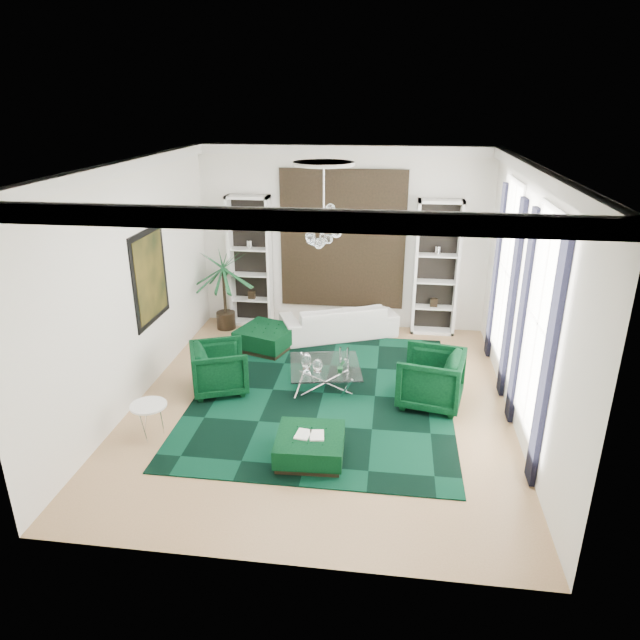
# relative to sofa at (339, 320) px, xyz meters

# --- Properties ---
(floor) EXTENTS (6.00, 7.00, 0.02)m
(floor) POSITION_rel_sofa_xyz_m (0.00, -2.85, -0.35)
(floor) COLOR tan
(floor) RESTS_ON ground
(ceiling) EXTENTS (6.00, 7.00, 0.02)m
(ceiling) POSITION_rel_sofa_xyz_m (0.00, -2.85, 3.47)
(ceiling) COLOR white
(ceiling) RESTS_ON ground
(wall_back) EXTENTS (6.00, 0.02, 3.80)m
(wall_back) POSITION_rel_sofa_xyz_m (0.00, 0.66, 1.56)
(wall_back) COLOR white
(wall_back) RESTS_ON ground
(wall_front) EXTENTS (6.00, 0.02, 3.80)m
(wall_front) POSITION_rel_sofa_xyz_m (0.00, -6.36, 1.56)
(wall_front) COLOR white
(wall_front) RESTS_ON ground
(wall_left) EXTENTS (0.02, 7.00, 3.80)m
(wall_left) POSITION_rel_sofa_xyz_m (-3.01, -2.85, 1.56)
(wall_left) COLOR white
(wall_left) RESTS_ON ground
(wall_right) EXTENTS (0.02, 7.00, 3.80)m
(wall_right) POSITION_rel_sofa_xyz_m (3.01, -2.85, 1.56)
(wall_right) COLOR white
(wall_right) RESTS_ON ground
(crown_molding) EXTENTS (6.00, 7.00, 0.18)m
(crown_molding) POSITION_rel_sofa_xyz_m (0.00, -2.85, 3.36)
(crown_molding) COLOR white
(crown_molding) RESTS_ON ceiling
(ceiling_medallion) EXTENTS (0.90, 0.90, 0.05)m
(ceiling_medallion) POSITION_rel_sofa_xyz_m (0.00, -2.55, 3.43)
(ceiling_medallion) COLOR white
(ceiling_medallion) RESTS_ON ceiling
(tapestry) EXTENTS (2.50, 0.06, 2.80)m
(tapestry) POSITION_rel_sofa_xyz_m (0.00, 0.61, 1.56)
(tapestry) COLOR black
(tapestry) RESTS_ON wall_back
(shelving_left) EXTENTS (0.90, 0.38, 2.80)m
(shelving_left) POSITION_rel_sofa_xyz_m (-1.95, 0.46, 1.06)
(shelving_left) COLOR white
(shelving_left) RESTS_ON floor
(shelving_right) EXTENTS (0.90, 0.38, 2.80)m
(shelving_right) POSITION_rel_sofa_xyz_m (1.95, 0.46, 1.06)
(shelving_right) COLOR white
(shelving_right) RESTS_ON floor
(painting) EXTENTS (0.04, 1.30, 1.60)m
(painting) POSITION_rel_sofa_xyz_m (-2.97, -2.25, 1.51)
(painting) COLOR black
(painting) RESTS_ON wall_left
(window_near) EXTENTS (0.03, 1.10, 2.90)m
(window_near) POSITION_rel_sofa_xyz_m (2.99, -3.75, 1.56)
(window_near) COLOR white
(window_near) RESTS_ON wall_right
(curtain_near_a) EXTENTS (0.07, 0.30, 3.25)m
(curtain_near_a) POSITION_rel_sofa_xyz_m (2.96, -4.53, 1.31)
(curtain_near_a) COLOR black
(curtain_near_a) RESTS_ON floor
(curtain_near_b) EXTENTS (0.07, 0.30, 3.25)m
(curtain_near_b) POSITION_rel_sofa_xyz_m (2.96, -2.97, 1.31)
(curtain_near_b) COLOR black
(curtain_near_b) RESTS_ON floor
(window_far) EXTENTS (0.03, 1.10, 2.90)m
(window_far) POSITION_rel_sofa_xyz_m (2.99, -1.35, 1.56)
(window_far) COLOR white
(window_far) RESTS_ON wall_right
(curtain_far_a) EXTENTS (0.07, 0.30, 3.25)m
(curtain_far_a) POSITION_rel_sofa_xyz_m (2.96, -2.13, 1.31)
(curtain_far_a) COLOR black
(curtain_far_a) RESTS_ON floor
(curtain_far_b) EXTENTS (0.07, 0.30, 3.25)m
(curtain_far_b) POSITION_rel_sofa_xyz_m (2.96, -0.57, 1.31)
(curtain_far_b) COLOR black
(curtain_far_b) RESTS_ON floor
(rug) EXTENTS (4.20, 5.00, 0.02)m
(rug) POSITION_rel_sofa_xyz_m (0.00, -2.55, -0.33)
(rug) COLOR black
(rug) RESTS_ON floor
(sofa) EXTENTS (2.52, 1.77, 0.69)m
(sofa) POSITION_rel_sofa_xyz_m (0.00, 0.00, 0.00)
(sofa) COLOR silver
(sofa) RESTS_ON floor
(armchair_left) EXTENTS (1.18, 1.17, 0.83)m
(armchair_left) POSITION_rel_sofa_xyz_m (-1.75, -2.65, 0.07)
(armchair_left) COLOR black
(armchair_left) RESTS_ON floor
(armchair_right) EXTENTS (1.17, 1.15, 0.91)m
(armchair_right) POSITION_rel_sofa_xyz_m (1.75, -2.65, 0.11)
(armchair_right) COLOR black
(armchair_right) RESTS_ON floor
(coffee_table) EXTENTS (1.37, 1.37, 0.40)m
(coffee_table) POSITION_rel_sofa_xyz_m (0.00, -2.30, -0.14)
(coffee_table) COLOR white
(coffee_table) RESTS_ON floor
(ottoman_side) EXTENTS (1.25, 1.25, 0.44)m
(ottoman_side) POSITION_rel_sofa_xyz_m (-1.35, -0.85, -0.12)
(ottoman_side) COLOR black
(ottoman_side) RESTS_ON floor
(ottoman_front) EXTENTS (0.95, 0.95, 0.37)m
(ottoman_front) POSITION_rel_sofa_xyz_m (0.05, -4.40, -0.16)
(ottoman_front) COLOR black
(ottoman_front) RESTS_ON floor
(book) EXTENTS (0.40, 0.27, 0.03)m
(book) POSITION_rel_sofa_xyz_m (0.05, -4.40, 0.04)
(book) COLOR white
(book) RESTS_ON ottoman_front
(side_table) EXTENTS (0.63, 0.63, 0.51)m
(side_table) POSITION_rel_sofa_xyz_m (-2.35, -4.15, -0.09)
(side_table) COLOR white
(side_table) RESTS_ON floor
(palm) EXTENTS (1.68, 1.68, 2.20)m
(palm) POSITION_rel_sofa_xyz_m (-2.45, 0.10, 0.75)
(palm) COLOR #18522A
(palm) RESTS_ON floor
(chandelier) EXTENTS (1.14, 1.14, 0.78)m
(chandelier) POSITION_rel_sofa_xyz_m (0.00, -2.55, 2.51)
(chandelier) COLOR white
(chandelier) RESTS_ON ceiling
(table_plant) EXTENTS (0.16, 0.15, 0.24)m
(table_plant) POSITION_rel_sofa_xyz_m (0.29, -2.54, 0.18)
(table_plant) COLOR #18522A
(table_plant) RESTS_ON coffee_table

